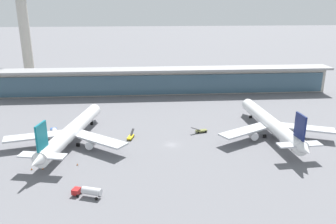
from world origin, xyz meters
TOP-DOWN VIEW (x-y plane):
  - ground_plane at (0.00, 0.00)m, footprint 1200.00×1200.00m
  - airliner_left_stand at (-37.71, 3.22)m, footprint 46.20×60.92m
  - airliner_centre_stand at (40.62, 5.95)m, footprint 47.12×61.36m
  - service_truck_near_nose_olive at (-44.17, -10.98)m, footprint 2.54×3.26m
  - service_truck_under_wing_red at (-26.24, -34.36)m, footprint 8.86×4.97m
  - service_truck_mid_apron_olive at (13.20, 11.67)m, footprint 6.92×3.04m
  - service_truck_by_tail_yellow at (-15.57, 7.38)m, footprint 2.97×6.93m
  - service_truck_on_taxiway_blue at (-46.18, 12.52)m, footprint 5.14×8.84m
  - terminal_building at (0.00, 74.50)m, footprint 197.43×12.80m
  - control_tower at (-83.54, 108.01)m, footprint 12.00×12.00m
  - safety_cone_alpha at (-46.95, -16.78)m, footprint 0.62×0.62m
  - safety_cone_bravo at (-32.72, -14.58)m, footprint 0.62×0.62m
  - safety_cone_charlie at (-43.43, -16.63)m, footprint 0.62×0.62m

SIDE VIEW (x-z plane):
  - ground_plane at x=0.00m, z-range 0.00..0.00m
  - safety_cone_alpha at x=-46.95m, z-range -0.03..0.67m
  - safety_cone_bravo at x=-32.72m, z-range -0.03..0.67m
  - safety_cone_charlie at x=-43.43m, z-range -0.03..0.67m
  - service_truck_mid_apron_olive at x=13.20m, z-range -0.54..2.16m
  - service_truck_by_tail_yellow at x=-15.57m, z-range -0.54..2.16m
  - service_truck_near_nose_olive at x=-44.17m, z-range -0.15..1.90m
  - service_truck_under_wing_red at x=-26.24m, z-range 0.23..3.18m
  - service_truck_on_taxiway_blue at x=-46.18m, z-range 0.23..3.18m
  - airliner_left_stand at x=-37.71m, z-range -3.02..13.31m
  - airliner_centre_stand at x=40.62m, z-range -3.02..13.31m
  - terminal_building at x=0.00m, z-range 0.27..15.47m
  - control_tower at x=-83.54m, z-range 3.16..71.82m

